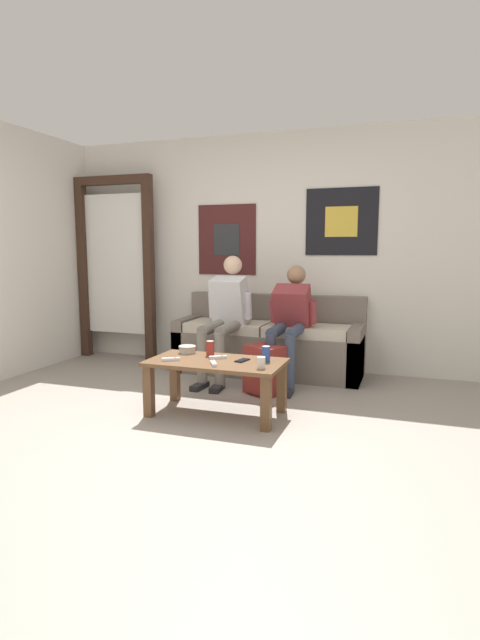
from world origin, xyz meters
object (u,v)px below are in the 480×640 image
at_px(coffee_table, 216,371).
at_px(person_seated_adult, 225,312).
at_px(ceramic_bowl, 187,349).
at_px(cell_phone, 242,360).
at_px(backpack, 264,371).
at_px(drink_can_blue, 266,354).
at_px(game_controller_near_right, 214,363).
at_px(couch, 269,345).
at_px(drink_can_red, 210,348).
at_px(pillar_candle, 261,363).
at_px(game_controller_near_left, 171,359).
at_px(game_controller_far_center, 218,357).
at_px(person_seated_teen, 290,318).

xyz_separation_m(coffee_table, person_seated_adult, (-0.33, 1.08, 0.32)).
bearing_deg(ceramic_bowl, cell_phone, -14.30).
height_order(backpack, drink_can_blue, drink_can_blue).
bearing_deg(backpack, game_controller_near_right, -100.56).
height_order(couch, drink_can_red, couch).
xyz_separation_m(coffee_table, pillar_candle, (0.41, -0.14, 0.13)).
bearing_deg(backpack, ceramic_bowl, -137.58).
relative_size(coffee_table, game_controller_near_left, 7.50).
bearing_deg(coffee_table, game_controller_near_left, -158.90).
bearing_deg(coffee_table, drink_can_blue, 12.73).
relative_size(couch, cell_phone, 13.33).
bearing_deg(game_controller_far_center, coffee_table, -82.84).
bearing_deg(person_seated_teen, couch, 133.23).
relative_size(ceramic_bowl, game_controller_far_center, 1.07).
relative_size(drink_can_blue, game_controller_near_left, 0.87).
bearing_deg(game_controller_near_left, person_seated_adult, 89.96).
xyz_separation_m(coffee_table, cell_phone, (0.20, 0.05, 0.09)).
relative_size(person_seated_teen, cell_phone, 7.82).
bearing_deg(cell_phone, pillar_candle, -41.56).
distance_m(ceramic_bowl, game_controller_near_left, 0.32).
xyz_separation_m(ceramic_bowl, pillar_candle, (0.75, -0.32, 0.01)).
distance_m(couch, person_seated_teen, 0.56).
distance_m(coffee_table, game_controller_near_left, 0.37).
xyz_separation_m(game_controller_near_right, game_controller_far_center, (-0.05, 0.21, 0.00)).
bearing_deg(pillar_candle, ceramic_bowl, 156.63).
relative_size(backpack, drink_can_blue, 3.57).
relative_size(person_seated_teen, game_controller_far_center, 8.25).
xyz_separation_m(game_controller_near_left, game_controller_near_right, (0.37, -0.02, 0.00)).
xyz_separation_m(person_seated_adult, game_controller_near_right, (0.37, -1.23, -0.23)).
relative_size(game_controller_near_left, game_controller_far_center, 1.02).
relative_size(backpack, cell_phone, 3.01).
bearing_deg(game_controller_near_left, pillar_candle, -0.68).
bearing_deg(pillar_candle, game_controller_near_left, 179.32).
bearing_deg(drink_can_blue, person_seated_adult, 125.91).
bearing_deg(couch, pillar_candle, -76.05).
distance_m(drink_can_red, game_controller_near_left, 0.36).
bearing_deg(drink_can_blue, person_seated_teen, 93.39).
height_order(game_controller_near_right, game_controller_far_center, same).
height_order(game_controller_far_center, cell_phone, game_controller_far_center).
bearing_deg(coffee_table, person_seated_adult, 107.11).
bearing_deg(cell_phone, drink_can_red, 162.69).
distance_m(backpack, game_controller_near_right, 0.87).
bearing_deg(ceramic_bowl, coffee_table, -29.03).
bearing_deg(coffee_table, person_seated_teen, 73.80).
xyz_separation_m(game_controller_near_left, game_controller_far_center, (0.32, 0.19, 0.00)).
relative_size(ceramic_bowl, game_controller_near_left, 1.05).
bearing_deg(coffee_table, game_controller_near_right, -75.17).
distance_m(backpack, game_controller_near_left, 0.99).
bearing_deg(person_seated_teen, ceramic_bowl, -125.52).
bearing_deg(drink_can_red, person_seated_teen, 65.77).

